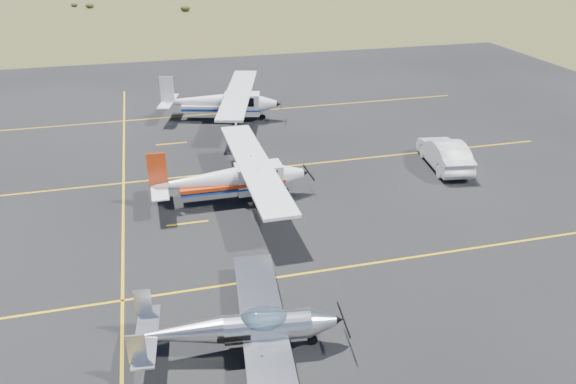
{
  "coord_description": "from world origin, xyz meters",
  "views": [
    {
      "loc": [
        -4.26,
        -16.54,
        13.16
      ],
      "look_at": [
        1.72,
        6.44,
        1.6
      ],
      "focal_mm": 35.0,
      "sensor_mm": 36.0,
      "label": 1
    }
  ],
  "objects_px": {
    "aircraft_cessna": "(232,177)",
    "aircraft_plain": "(221,101)",
    "sedan": "(445,153)",
    "aircraft_low_wing": "(243,328)"
  },
  "relations": [
    {
      "from": "aircraft_cessna",
      "to": "aircraft_plain",
      "type": "bearing_deg",
      "value": 83.75
    },
    {
      "from": "aircraft_cessna",
      "to": "sedan",
      "type": "distance_m",
      "value": 12.83
    },
    {
      "from": "aircraft_cessna",
      "to": "sedan",
      "type": "xyz_separation_m",
      "value": [
        12.76,
        1.25,
        -0.49
      ]
    },
    {
      "from": "aircraft_low_wing",
      "to": "aircraft_cessna",
      "type": "height_order",
      "value": "aircraft_cessna"
    },
    {
      "from": "aircraft_low_wing",
      "to": "aircraft_plain",
      "type": "height_order",
      "value": "aircraft_plain"
    },
    {
      "from": "aircraft_low_wing",
      "to": "sedan",
      "type": "relative_size",
      "value": 1.84
    },
    {
      "from": "aircraft_low_wing",
      "to": "aircraft_cessna",
      "type": "relative_size",
      "value": 0.79
    },
    {
      "from": "aircraft_cessna",
      "to": "sedan",
      "type": "relative_size",
      "value": 2.32
    },
    {
      "from": "aircraft_cessna",
      "to": "sedan",
      "type": "bearing_deg",
      "value": 5.56
    },
    {
      "from": "aircraft_low_wing",
      "to": "sedan",
      "type": "xyz_separation_m",
      "value": [
        14.27,
        12.55,
        -0.12
      ]
    }
  ]
}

